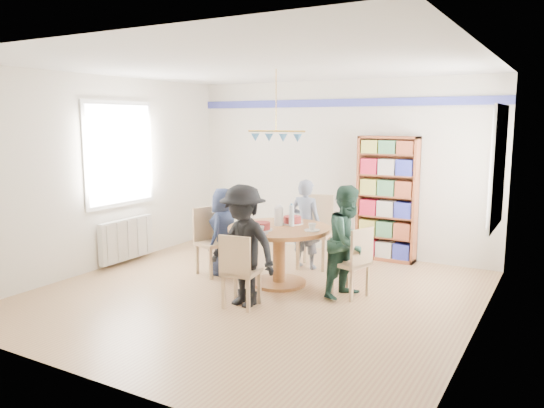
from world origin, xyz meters
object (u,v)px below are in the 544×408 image
Objects in this scene: person_right at (349,242)px; person_far at (306,224)px; person_near at (243,246)px; chair_far at (316,227)px; person_left at (224,231)px; dining_table at (279,242)px; chair_near at (239,268)px; bookshelf at (387,200)px; chair_right at (355,259)px; radiator at (127,239)px; chair_left at (210,237)px.

person_right is 1.05× the size of person_far.
person_near is (0.08, -1.75, 0.05)m from person_far.
chair_far is 0.87× the size of person_left.
chair_near is (0.04, -1.00, -0.09)m from dining_table.
person_left is at bearing -132.61° from chair_far.
dining_table is 1.02× the size of person_far.
chair_far is 1.19m from bookshelf.
person_right reaches higher than chair_right.
person_far is (-0.05, 0.87, 0.08)m from dining_table.
person_left reaches higher than chair_far.
dining_table is 1.03m from chair_right.
person_far is (-0.09, 1.87, 0.17)m from chair_near.
chair_right is (3.50, 0.17, 0.12)m from radiator.
dining_table is at bearing 1.78° from chair_left.
chair_left is 1.52m from chair_far.
chair_right is at bearing 0.56° from chair_left.
person_right reaches higher than chair_near.
person_right is at bearing 3.04° from radiator.
radiator is 2.62m from person_near.
chair_far reaches higher than chair_left.
bookshelf is at bearing 31.89° from radiator.
chair_left is 2.08m from chair_right.
radiator is at bearing 162.04° from chair_near.
dining_table is 0.87m from person_far.
chair_right is at bearing -46.10° from chair_far.
chair_right is at bearing -80.79° from person_right.
person_near is 0.74× the size of bookshelf.
person_right is 0.97× the size of person_near.
bookshelf is (0.78, 2.74, 0.22)m from person_near.
dining_table is 1.54× the size of chair_near.
person_near is (-0.91, -0.88, 0.02)m from person_right.
person_right reaches higher than person_left.
person_far is 0.68× the size of bookshelf.
bookshelf is at bearing 45.41° from chair_left.
chair_right is 0.67× the size of person_far.
radiator is at bearing -177.20° from chair_right.
person_right is at bearing -48.51° from chair_far.
person_left is (-0.91, 1.04, 0.13)m from chair_near.
chair_far reaches higher than dining_table.
bookshelf is at bearing 47.21° from chair_far.
person_near is at bearing -138.90° from chair_right.
bookshelf is (0.76, 2.85, 0.45)m from chair_near.
person_near reaches higher than chair_right.
person_right reaches higher than person_far.
radiator is 3.51m from chair_right.
person_near is at bearing -38.14° from chair_left.
chair_near is at bearing -105.00° from bookshelf.
chair_near is at bearing 153.45° from person_right.
chair_right is at bearing -83.22° from bookshelf.
person_near is at bearing 37.98° from person_left.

